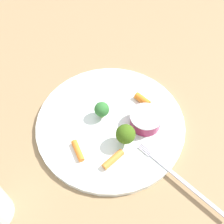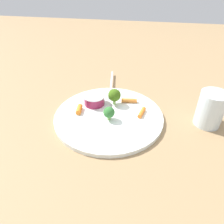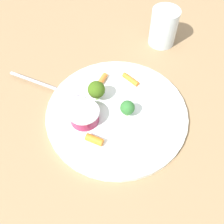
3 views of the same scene
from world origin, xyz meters
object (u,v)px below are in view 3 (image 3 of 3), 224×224
at_px(plate, 117,113).
at_px(carrot_stick_2, 101,81).
at_px(broccoli_floret_0, 127,108).
at_px(fork, 47,86).
at_px(sauce_cup, 84,115).
at_px(carrot_stick_1, 96,141).
at_px(carrot_stick_0, 131,79).
at_px(drinking_glass, 164,27).
at_px(broccoli_floret_1, 96,90).

relative_size(plate, carrot_stick_2, 6.53).
relative_size(plate, broccoli_floret_0, 7.74).
bearing_deg(fork, plate, -82.30).
relative_size(sauce_cup, carrot_stick_1, 1.81).
bearing_deg(plate, broccoli_floret_0, -77.27).
xyz_separation_m(sauce_cup, carrot_stick_2, (0.10, 0.03, -0.01)).
bearing_deg(fork, carrot_stick_0, -53.67).
bearing_deg(carrot_stick_1, plate, 2.42).
relative_size(broccoli_floret_0, drinking_glass, 0.41).
bearing_deg(carrot_stick_2, fork, 125.97).
distance_m(sauce_cup, carrot_stick_1, 0.06).
xyz_separation_m(sauce_cup, drinking_glass, (0.32, -0.03, 0.02)).
bearing_deg(carrot_stick_1, carrot_stick_2, 29.41).
height_order(plate, sauce_cup, sauce_cup).
distance_m(broccoli_floret_1, carrot_stick_1, 0.11).
xyz_separation_m(broccoli_floret_1, drinking_glass, (0.26, -0.03, 0.01)).
distance_m(carrot_stick_0, carrot_stick_1, 0.18).
height_order(carrot_stick_1, fork, carrot_stick_1).
distance_m(plate, carrot_stick_0, 0.09).
relative_size(plate, carrot_stick_0, 6.86).
relative_size(carrot_stick_1, carrot_stick_2, 0.76).
bearing_deg(carrot_stick_0, broccoli_floret_1, 155.61).
bearing_deg(broccoli_floret_1, carrot_stick_1, -147.42).
relative_size(broccoli_floret_1, carrot_stick_0, 1.13).
height_order(broccoli_floret_1, carrot_stick_1, broccoli_floret_1).
height_order(carrot_stick_1, carrot_stick_2, carrot_stick_1).
bearing_deg(carrot_stick_1, broccoli_floret_1, 32.58).
height_order(plate, broccoli_floret_1, broccoli_floret_1).
relative_size(sauce_cup, carrot_stick_2, 1.38).
distance_m(carrot_stick_1, drinking_glass, 0.36).
distance_m(broccoli_floret_1, carrot_stick_2, 0.05).
bearing_deg(carrot_stick_0, sauce_cup, 168.36).
bearing_deg(sauce_cup, drinking_glass, -4.60).
bearing_deg(carrot_stick_1, broccoli_floret_0, -11.52).
xyz_separation_m(broccoli_floret_0, carrot_stick_0, (0.09, 0.04, -0.02)).
height_order(carrot_stick_0, carrot_stick_2, carrot_stick_2).
bearing_deg(drinking_glass, carrot_stick_0, -178.78).
distance_m(broccoli_floret_1, carrot_stick_0, 0.10).
height_order(broccoli_floret_0, carrot_stick_1, broccoli_floret_0).
bearing_deg(plate, broccoli_floret_1, 82.90).
distance_m(broccoli_floret_0, drinking_glass, 0.27).
bearing_deg(carrot_stick_2, broccoli_floret_0, -115.20).
relative_size(sauce_cup, broccoli_floret_0, 1.63).
xyz_separation_m(sauce_cup, broccoli_floret_0, (0.06, -0.07, 0.01)).
bearing_deg(broccoli_floret_0, plate, 102.73).
height_order(sauce_cup, carrot_stick_1, sauce_cup).
bearing_deg(carrot_stick_1, fork, 70.58).
bearing_deg(broccoli_floret_1, carrot_stick_2, 21.78).
relative_size(plate, broccoli_floret_1, 6.09).
xyz_separation_m(carrot_stick_0, drinking_glass, (0.18, 0.00, 0.03)).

